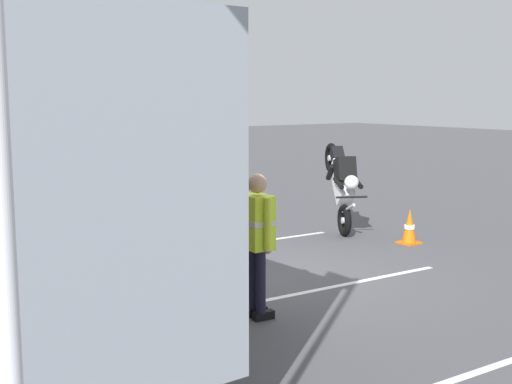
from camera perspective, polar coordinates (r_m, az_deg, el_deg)
ground_plane at (r=9.84m, az=-0.17°, el=-7.23°), size 80.00×80.00×0.00m
spectator_far_left at (r=7.81m, az=0.11°, el=-3.49°), size 0.57×0.34×1.73m
spectator_left at (r=8.72m, az=-6.01°, el=-2.49°), size 0.58×0.33×1.70m
spectator_centre at (r=9.79m, az=-9.96°, el=-1.40°), size 0.58×0.34×1.69m
spectator_right at (r=10.91m, az=-10.93°, el=-0.39°), size 0.58×0.33×1.71m
parked_motorcycle_silver at (r=10.31m, az=-13.77°, el=-3.99°), size 2.05×0.58×0.99m
stunt_motorcycle at (r=12.76m, az=7.29°, el=1.02°), size 1.80×1.11×1.81m
traffic_cone at (r=12.25m, az=12.94°, el=-2.89°), size 0.34×0.34×0.63m
bay_line_b at (r=9.49m, az=7.30°, el=-7.86°), size 0.21×3.58×0.01m
bay_line_c at (r=11.79m, az=-2.55°, el=-4.62°), size 0.24×4.36×0.01m
bay_line_d at (r=14.34m, az=-8.99°, el=-2.40°), size 0.26×4.98×0.01m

